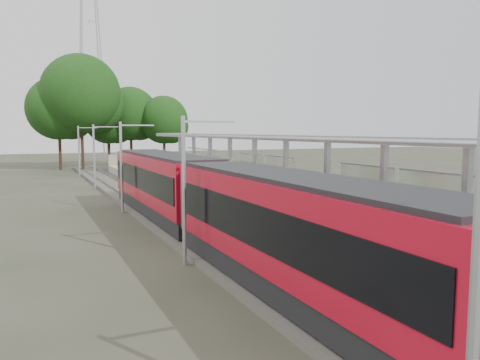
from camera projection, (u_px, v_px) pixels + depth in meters
name	position (u px, v px, depth m)	size (l,w,h in m)	color
ground	(472.00, 302.00, 13.33)	(200.00, 200.00, 0.00)	#474438
trackbed	(148.00, 206.00, 29.54)	(3.00, 70.00, 0.24)	#59544C
platform	(215.00, 196.00, 31.36)	(6.00, 50.00, 1.00)	gray
tactile_strip	(178.00, 191.00, 30.25)	(0.60, 50.00, 0.02)	yellow
end_fence	(135.00, 159.00, 53.80)	(6.00, 0.10, 1.20)	#9EA0A5
train	(209.00, 198.00, 19.57)	(2.74, 27.60, 3.62)	black
canopy	(262.00, 142.00, 28.19)	(3.27, 38.00, 3.66)	#9EA0A5
pylon	(90.00, 45.00, 76.92)	(8.00, 4.00, 38.00)	#9EA0A5
tree_cluster	(99.00, 107.00, 59.54)	(20.25, 12.88, 14.17)	#382316
catenary_masts	(123.00, 164.00, 27.63)	(2.08, 48.16, 5.40)	#9EA0A5
bench_mid	(278.00, 190.00, 27.01)	(0.41, 1.34, 0.91)	#120F4F
bench_far	(211.00, 173.00, 36.37)	(1.02, 1.69, 1.11)	#120F4F
info_pillar_far	(248.00, 183.00, 27.32)	(0.44, 0.44, 1.96)	beige
litter_bin	(249.00, 185.00, 30.07)	(0.39, 0.39, 0.80)	#9EA0A5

